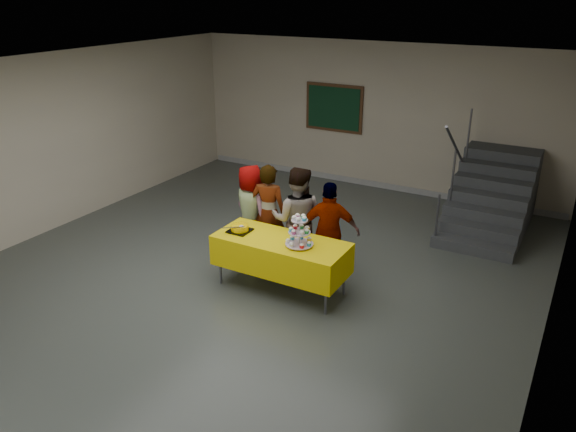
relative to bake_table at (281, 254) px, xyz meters
name	(u,v)px	position (x,y,z in m)	size (l,w,h in m)	color
room_shell	(234,141)	(-0.60, -0.19, 1.57)	(10.00, 10.04, 3.02)	#4C514C
bake_table	(281,254)	(0.00, 0.00, 0.00)	(1.88, 0.78, 0.77)	#595960
cupcake_stand	(299,233)	(0.31, -0.05, 0.40)	(0.38, 0.38, 0.44)	silver
bear_cake	(240,227)	(-0.65, -0.04, 0.27)	(0.32, 0.36, 0.12)	black
schoolchild_a	(251,210)	(-0.99, 0.78, 0.18)	(0.72, 0.47, 1.47)	slate
schoolchild_b	(268,213)	(-0.65, 0.74, 0.22)	(0.57, 0.37, 1.55)	slate
schoolchild_c	(297,219)	(-0.11, 0.66, 0.25)	(0.79, 0.61, 1.62)	#5C5D65
schoolchild_d	(330,231)	(0.43, 0.66, 0.18)	(0.86, 0.36, 1.47)	slate
staircase	(492,198)	(2.10, 3.92, -0.07)	(1.30, 2.40, 2.04)	#424447
noticeboard	(334,108)	(-1.44, 4.76, 1.04)	(1.30, 0.05, 1.00)	#472B16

